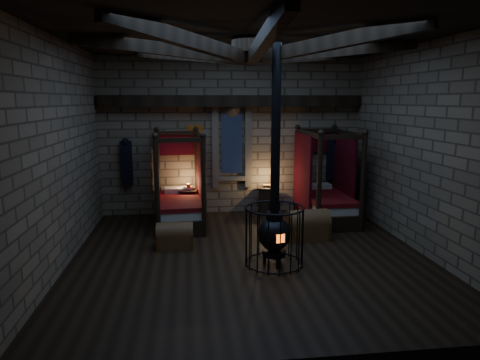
{
  "coord_description": "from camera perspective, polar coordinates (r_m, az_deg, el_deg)",
  "views": [
    {
      "loc": [
        -1.17,
        -8.06,
        3.08
      ],
      "look_at": [
        -0.12,
        0.6,
        1.44
      ],
      "focal_mm": 32.0,
      "sensor_mm": 36.0,
      "label": 1
    }
  ],
  "objects": [
    {
      "name": "room",
      "position": [
        8.26,
        1.32,
        15.26
      ],
      "size": [
        7.02,
        7.02,
        4.29
      ],
      "color": "black",
      "rests_on": "ground"
    },
    {
      "name": "bed_right",
      "position": [
        11.33,
        11.25,
        -2.37
      ],
      "size": [
        1.17,
        2.21,
        2.3
      ],
      "rotation": [
        0.0,
        0.0,
        -0.0
      ],
      "color": "black",
      "rests_on": "ground"
    },
    {
      "name": "bed_left",
      "position": [
        10.8,
        -8.07,
        -2.95
      ],
      "size": [
        1.26,
        2.23,
        2.27
      ],
      "rotation": [
        0.0,
        0.0,
        0.05
      ],
      "color": "black",
      "rests_on": "ground"
    },
    {
      "name": "nightstand_left",
      "position": [
        11.45,
        -6.84,
        -3.06
      ],
      "size": [
        0.53,
        0.52,
        0.91
      ],
      "rotation": [
        0.0,
        0.0,
        -0.17
      ],
      "color": "black",
      "rests_on": "ground"
    },
    {
      "name": "trunk_left",
      "position": [
        9.19,
        -8.67,
        -7.43
      ],
      "size": [
        0.77,
        0.49,
        0.56
      ],
      "rotation": [
        0.0,
        0.0,
        -0.0
      ],
      "color": "brown",
      "rests_on": "ground"
    },
    {
      "name": "nightstand_right",
      "position": [
        11.67,
        3.58,
        -2.74
      ],
      "size": [
        0.55,
        0.54,
        0.82
      ],
      "rotation": [
        0.0,
        0.0,
        -0.21
      ],
      "color": "black",
      "rests_on": "ground"
    },
    {
      "name": "trunk_right",
      "position": [
        9.76,
        8.95,
        -6.03
      ],
      "size": [
        0.97,
        0.66,
        0.68
      ],
      "rotation": [
        0.0,
        0.0,
        0.08
      ],
      "color": "brown",
      "rests_on": "ground"
    },
    {
      "name": "stove",
      "position": [
        8.07,
        4.59,
        -6.83
      ],
      "size": [
        1.1,
        1.1,
        4.05
      ],
      "rotation": [
        0.0,
        0.0,
        0.19
      ],
      "color": "black",
      "rests_on": "ground"
    }
  ]
}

